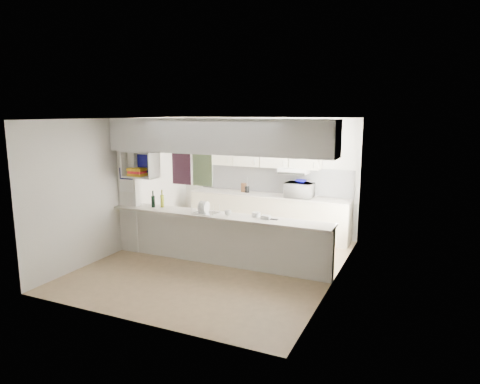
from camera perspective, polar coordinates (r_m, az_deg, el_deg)
The scene contains 16 objects.
floor at distance 7.89m, azimuth -3.04°, elevation -9.49°, with size 4.80×4.80×0.00m, color #937855.
ceiling at distance 7.41m, azimuth -3.24°, elevation 9.74°, with size 4.80×4.80×0.00m, color white.
wall_back at distance 9.71m, azimuth 3.38°, elevation 2.23°, with size 4.20×4.20×0.00m, color silver.
wall_left at distance 8.70m, azimuth -15.53°, elevation 0.89°, with size 4.80×4.80×0.00m, color silver.
wall_right at distance 6.85m, azimuth 12.66°, elevation -1.52°, with size 4.80×4.80×0.00m, color silver.
servery_partition at distance 7.57m, azimuth -4.33°, elevation 2.60°, with size 4.20×0.50×2.60m.
cubby_shelf at distance 8.26m, azimuth -13.09°, elevation 3.38°, with size 0.65×0.35×0.50m.
kitchen_run at distance 9.49m, azimuth 3.68°, elevation -0.87°, with size 3.60×0.63×2.24m.
microwave at distance 9.16m, azimuth 7.91°, elevation 0.24°, with size 0.57×0.39×0.32m, color white.
bowl at distance 9.12m, azimuth 8.10°, elevation 1.41°, with size 0.25×0.25×0.06m, color #0C0B79.
dish_rack at distance 7.69m, azimuth -4.61°, elevation -2.21°, with size 0.44×0.34×0.23m.
cup at distance 7.46m, azimuth -1.63°, elevation -2.79°, with size 0.12×0.12×0.09m, color white.
wine_bottles at distance 8.29m, azimuth -10.90°, elevation -1.17°, with size 0.22×0.15×0.34m.
plastic_tubs at distance 7.38m, azimuth 2.71°, elevation -3.17°, with size 0.50×0.23×0.08m.
utensil_jar at distance 9.65m, azimuth 0.94°, elevation 0.35°, with size 0.10×0.10×0.14m, color black.
knife_block at distance 9.71m, azimuth 0.51°, elevation 0.59°, with size 0.10×0.08×0.20m, color brown.
Camera 1 is at (3.41, -6.58, 2.70)m, focal length 32.00 mm.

